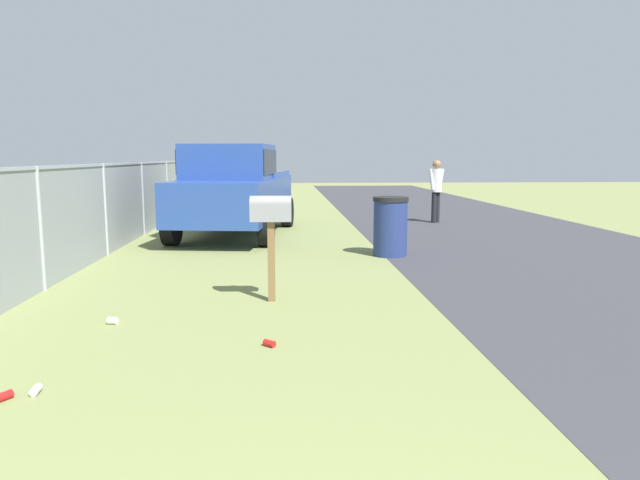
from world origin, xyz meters
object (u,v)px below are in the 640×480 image
object	(u,v)px
mailbox	(271,217)
trash_bin	(390,226)
pickup_truck	(234,188)
pedestrian	(436,187)

from	to	relation	value
mailbox	trash_bin	world-z (taller)	mailbox
pickup_truck	pedestrian	distance (m)	5.87
pickup_truck	trash_bin	size ratio (longest dim) A/B	4.91
mailbox	pickup_truck	bearing A→B (deg)	11.05
trash_bin	mailbox	bearing A→B (deg)	146.99
pickup_truck	pedestrian	bearing A→B (deg)	121.82
pedestrian	trash_bin	bearing A→B (deg)	-58.59
pedestrian	mailbox	bearing A→B (deg)	-62.62
pickup_truck	trash_bin	xyz separation A→B (m)	(-2.88, -3.11, -0.55)
mailbox	trash_bin	size ratio (longest dim) A/B	1.23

